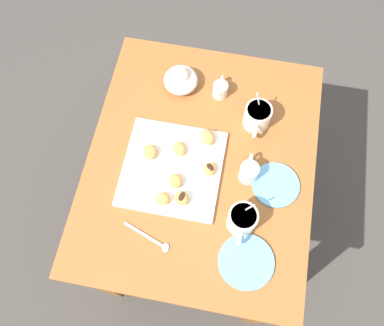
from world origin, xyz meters
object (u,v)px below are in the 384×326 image
object	(u,v)px
beignet_2	(182,198)
beignet_3	(210,169)
coffee_mug_cream_right	(242,220)
saucer_sky_left	(276,185)
chocolate_sauce_pitcher	(220,89)
dining_table	(200,178)
beignet_4	(163,199)
ice_cream_bowl	(181,79)
coffee_mug_cream_left	(257,116)
beignet_6	(176,181)
cream_pitcher_white	(249,172)
beignet_0	(150,152)
saucer_sky_right	(246,262)
pastry_plate_square	(172,169)
beignet_1	(179,149)
beignet_5	(207,137)

from	to	relation	value
beignet_2	beignet_3	xyz separation A→B (m)	(-0.11, 0.07, -0.00)
coffee_mug_cream_right	saucer_sky_left	xyz separation A→B (m)	(-0.15, 0.09, -0.04)
chocolate_sauce_pitcher	dining_table	bearing A→B (deg)	-4.11
beignet_4	dining_table	bearing A→B (deg)	149.75
chocolate_sauce_pitcher	beignet_4	world-z (taller)	chocolate_sauce_pitcher
ice_cream_bowl	beignet_3	world-z (taller)	ice_cream_bowl
coffee_mug_cream_left	beignet_6	bearing A→B (deg)	-39.48
coffee_mug_cream_left	chocolate_sauce_pitcher	xyz separation A→B (m)	(-0.09, -0.14, -0.02)
cream_pitcher_white	beignet_0	bearing A→B (deg)	-92.01
saucer_sky_right	cream_pitcher_white	bearing A→B (deg)	-173.10
dining_table	saucer_sky_left	xyz separation A→B (m)	(0.04, 0.25, 0.16)
dining_table	beignet_0	world-z (taller)	beignet_0
pastry_plate_square	cream_pitcher_white	world-z (taller)	cream_pitcher_white
cream_pitcher_white	beignet_0	distance (m)	0.33
beignet_1	saucer_sky_left	bearing A→B (deg)	80.42
beignet_3	beignet_5	size ratio (longest dim) A/B	0.88
saucer_sky_left	beignet_3	bearing A→B (deg)	-91.14
chocolate_sauce_pitcher	beignet_3	distance (m)	0.30
saucer_sky_right	saucer_sky_left	bearing A→B (deg)	166.98
chocolate_sauce_pitcher	beignet_1	xyz separation A→B (m)	(0.25, -0.10, 0.00)
saucer_sky_right	beignet_2	bearing A→B (deg)	-123.61
dining_table	beignet_1	xyz separation A→B (m)	(-0.02, -0.08, 0.19)
pastry_plate_square	saucer_sky_right	world-z (taller)	pastry_plate_square
ice_cream_bowl	beignet_6	xyz separation A→B (m)	(0.37, 0.06, -0.01)
cream_pitcher_white	beignet_6	bearing A→B (deg)	-72.10
pastry_plate_square	beignet_1	distance (m)	0.07
beignet_3	beignet_2	bearing A→B (deg)	-31.45
beignet_4	beignet_6	size ratio (longest dim) A/B	0.94
coffee_mug_cream_left	saucer_sky_right	bearing A→B (deg)	3.97
beignet_3	coffee_mug_cream_right	bearing A→B (deg)	39.34
chocolate_sauce_pitcher	beignet_3	bearing A→B (deg)	2.95
beignet_2	chocolate_sauce_pitcher	bearing A→B (deg)	172.62
coffee_mug_cream_right	beignet_6	size ratio (longest dim) A/B	2.78
ice_cream_bowl	chocolate_sauce_pitcher	distance (m)	0.14
cream_pitcher_white	chocolate_sauce_pitcher	distance (m)	0.32
saucer_sky_right	beignet_4	world-z (taller)	beignet_4
coffee_mug_cream_left	chocolate_sauce_pitcher	bearing A→B (deg)	-123.81
pastry_plate_square	beignet_0	world-z (taller)	beignet_0
saucer_sky_right	beignet_5	xyz separation A→B (m)	(-0.37, -0.18, 0.03)
beignet_0	beignet_3	world-z (taller)	beignet_0
chocolate_sauce_pitcher	beignet_1	world-z (taller)	chocolate_sauce_pitcher
ice_cream_bowl	beignet_4	xyz separation A→B (m)	(0.44, 0.03, -0.01)
beignet_0	beignet_6	distance (m)	0.13
coffee_mug_cream_left	beignet_1	distance (m)	0.28
chocolate_sauce_pitcher	saucer_sky_left	xyz separation A→B (m)	(0.31, 0.23, -0.03)
pastry_plate_square	beignet_0	xyz separation A→B (m)	(-0.03, -0.08, 0.02)
dining_table	beignet_1	size ratio (longest dim) A/B	17.63
beignet_5	beignet_6	xyz separation A→B (m)	(0.17, -0.07, -0.00)
dining_table	beignet_3	bearing A→B (deg)	47.82
ice_cream_bowl	saucer_sky_left	world-z (taller)	ice_cream_bowl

